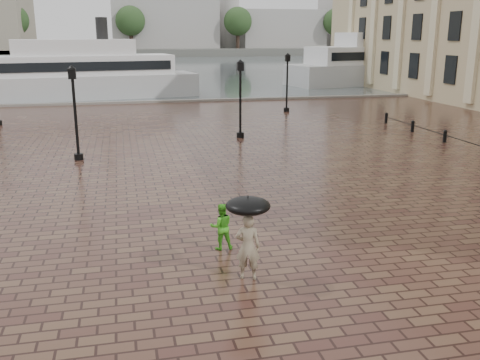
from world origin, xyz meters
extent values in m
plane|color=#3B211B|center=(0.00, 0.00, 0.00)|extent=(300.00, 300.00, 0.00)
plane|color=#485457|center=(0.00, 92.00, 0.00)|extent=(240.00, 240.00, 0.00)
cube|color=slate|center=(0.00, 32.00, 0.00)|extent=(80.00, 0.60, 0.30)
cube|color=#4C4C47|center=(0.00, 160.00, 1.00)|extent=(300.00, 60.00, 2.00)
cube|color=#9F9C97|center=(10.00, 150.00, 9.00)|extent=(30.00, 22.00, 14.00)
cube|color=#9F9C97|center=(45.00, 150.00, 7.50)|extent=(25.00, 22.00, 11.00)
cube|color=#9F9C97|center=(80.00, 150.00, 10.00)|extent=(35.00, 22.00, 16.00)
cylinder|color=#9F9C97|center=(30.00, 150.00, 12.00)|extent=(6.00, 6.00, 20.00)
cylinder|color=#2D2119|center=(-30.00, 138.00, 4.00)|extent=(1.00, 1.00, 8.00)
sphere|color=#1F3D1B|center=(-30.00, 138.00, 9.50)|extent=(8.00, 8.00, 8.00)
cylinder|color=#2D2119|center=(0.00, 138.00, 4.00)|extent=(1.00, 1.00, 8.00)
sphere|color=#1F3D1B|center=(0.00, 138.00, 9.50)|extent=(8.00, 8.00, 8.00)
cylinder|color=#2D2119|center=(30.00, 138.00, 4.00)|extent=(1.00, 1.00, 8.00)
sphere|color=#1F3D1B|center=(30.00, 138.00, 9.50)|extent=(8.00, 8.00, 8.00)
cylinder|color=#2D2119|center=(60.00, 138.00, 4.00)|extent=(1.00, 1.00, 8.00)
sphere|color=#1F3D1B|center=(60.00, 138.00, 9.50)|extent=(8.00, 8.00, 8.00)
cylinder|color=#2D2119|center=(90.00, 138.00, 4.00)|extent=(1.00, 1.00, 8.00)
sphere|color=#1F3D1B|center=(90.00, 138.00, 9.50)|extent=(8.00, 8.00, 8.00)
cylinder|color=black|center=(14.00, 10.00, 0.30)|extent=(0.20, 0.20, 0.60)
sphere|color=black|center=(14.00, 10.00, 0.62)|extent=(0.22, 0.22, 0.22)
cylinder|color=black|center=(14.00, 13.50, 0.30)|extent=(0.20, 0.20, 0.60)
sphere|color=black|center=(14.00, 13.50, 0.62)|extent=(0.22, 0.22, 0.22)
cylinder|color=black|center=(14.00, 17.00, 0.30)|extent=(0.20, 0.20, 0.60)
sphere|color=black|center=(14.00, 17.00, 0.62)|extent=(0.22, 0.22, 0.22)
cylinder|color=black|center=(-6.00, 10.00, 0.15)|extent=(0.44, 0.44, 0.30)
cylinder|color=black|center=(-6.00, 10.00, 2.00)|extent=(0.14, 0.14, 4.00)
cube|color=black|center=(-6.00, 10.00, 4.15)|extent=(0.35, 0.35, 0.50)
sphere|color=beige|center=(-6.00, 10.00, 4.15)|extent=(0.28, 0.28, 0.28)
cylinder|color=black|center=(3.00, 14.00, 0.15)|extent=(0.44, 0.44, 0.30)
cylinder|color=black|center=(3.00, 14.00, 2.00)|extent=(0.14, 0.14, 4.00)
cube|color=black|center=(3.00, 14.00, 4.15)|extent=(0.35, 0.35, 0.50)
sphere|color=beige|center=(3.00, 14.00, 4.15)|extent=(0.28, 0.28, 0.28)
cylinder|color=black|center=(9.00, 24.00, 0.15)|extent=(0.44, 0.44, 0.30)
cylinder|color=black|center=(9.00, 24.00, 2.00)|extent=(0.14, 0.14, 4.00)
cube|color=black|center=(9.00, 24.00, 4.15)|extent=(0.35, 0.35, 0.50)
sphere|color=beige|center=(9.00, 24.00, 4.15)|extent=(0.28, 0.28, 0.28)
imported|color=gray|center=(-0.97, -4.62, 0.85)|extent=(0.71, 0.56, 1.70)
imported|color=green|center=(-1.26, -2.58, 0.67)|extent=(0.66, 0.51, 1.35)
cube|color=#BCBCBC|center=(-7.89, 37.00, 1.10)|extent=(23.41, 9.16, 2.19)
cube|color=silver|center=(-7.89, 37.00, 3.10)|extent=(18.79, 7.69, 1.83)
cube|color=silver|center=(-7.89, 37.00, 4.75)|extent=(11.50, 5.95, 1.46)
cylinder|color=black|center=(-5.19, 37.45, 6.39)|extent=(1.10, 1.10, 2.19)
cube|color=black|center=(-7.49, 34.61, 3.10)|extent=(17.12, 2.95, 0.82)
cube|color=black|center=(-8.29, 39.39, 3.10)|extent=(17.12, 2.95, 0.82)
cube|color=#BCBCBC|center=(28.68, 45.82, 1.23)|extent=(26.30, 10.99, 2.46)
cube|color=silver|center=(28.68, 45.82, 3.48)|extent=(21.12, 9.19, 2.05)
cube|color=silver|center=(28.68, 45.82, 5.32)|extent=(12.97, 7.00, 1.64)
cylinder|color=black|center=(31.69, 46.42, 7.17)|extent=(1.23, 1.23, 2.46)
cube|color=black|center=(29.20, 43.16, 3.48)|extent=(19.10, 3.87, 0.92)
cube|color=black|center=(28.15, 48.48, 3.48)|extent=(19.10, 3.87, 0.92)
cylinder|color=black|center=(-0.97, -4.62, 1.44)|extent=(0.02, 0.02, 0.95)
ellipsoid|color=black|center=(-0.97, -4.62, 1.92)|extent=(1.10, 1.10, 0.39)
camera|label=1|loc=(-3.84, -16.60, 5.93)|focal=40.00mm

